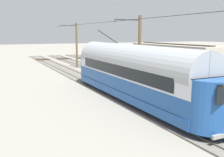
{
  "coord_description": "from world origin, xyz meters",
  "views": [
    {
      "loc": [
        13.91,
        20.86,
        5.11
      ],
      "look_at": [
        5.03,
        2.16,
        1.55
      ],
      "focal_mm": 42.35,
      "sensor_mm": 36.0,
      "label": 1
    }
  ],
  "objects": [
    {
      "name": "ground_plane",
      "position": [
        0.0,
        0.0,
        0.0
      ],
      "size": [
        220.0,
        220.0,
        0.0
      ],
      "primitive_type": "plane",
      "color": "gray"
    },
    {
      "name": "track_streetcar_siding",
      "position": [
        -4.15,
        -0.31,
        0.05
      ],
      "size": [
        2.8,
        80.0,
        0.18
      ],
      "color": "#666059",
      "rests_on": "ground"
    },
    {
      "name": "track_adjacent_siding",
      "position": [
        0.0,
        -0.31,
        0.05
      ],
      "size": [
        2.8,
        80.0,
        0.18
      ],
      "color": "#666059",
      "rests_on": "ground"
    },
    {
      "name": "track_third_siding",
      "position": [
        4.15,
        -0.31,
        0.05
      ],
      "size": [
        2.8,
        80.0,
        0.18
      ],
      "color": "#666059",
      "rests_on": "ground"
    },
    {
      "name": "vintage_streetcar",
      "position": [
        4.15,
        3.74,
        2.27
      ],
      "size": [
        2.65,
        18.22,
        5.25
      ],
      "color": "#1E4C93",
      "rests_on": "ground"
    },
    {
      "name": "boxcar_adjacent",
      "position": [
        -4.15,
        -1.93,
        2.16
      ],
      "size": [
        2.96,
        12.23,
        3.85
      ],
      "color": "#B2A893",
      "rests_on": "ground"
    },
    {
      "name": "catenary_pole_foreground",
      "position": [
        1.79,
        -17.07,
        3.47
      ],
      "size": [
        2.65,
        0.28,
        6.64
      ],
      "color": "brown",
      "rests_on": "ground"
    },
    {
      "name": "catenary_pole_mid_near",
      "position": [
        1.79,
        0.84,
        3.47
      ],
      "size": [
        2.65,
        0.28,
        6.64
      ],
      "color": "brown",
      "rests_on": "ground"
    },
    {
      "name": "overhead_wire_run",
      "position": [
        4.12,
        9.09,
        6.09
      ],
      "size": [
        2.45,
        57.74,
        0.18
      ],
      "color": "black",
      "rests_on": "ground"
    },
    {
      "name": "switch_stand",
      "position": [
        -5.86,
        -6.23,
        0.7
      ],
      "size": [
        0.5,
        0.3,
        1.24
      ],
      "color": "black",
      "rests_on": "ground"
    }
  ]
}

